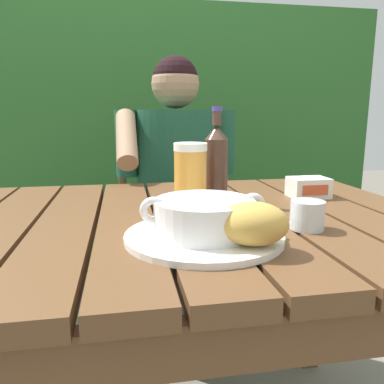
% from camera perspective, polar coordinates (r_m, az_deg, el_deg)
% --- Properties ---
extents(dining_table, '(1.18, 0.85, 0.73)m').
position_cam_1_polar(dining_table, '(0.92, -1.18, -9.37)').
color(dining_table, brown).
rests_on(dining_table, ground_plane).
extents(hedge_backdrop, '(2.88, 0.89, 2.65)m').
position_cam_1_polar(hedge_backdrop, '(2.61, -10.72, 13.96)').
color(hedge_backdrop, '#2A5D27').
rests_on(hedge_backdrop, ground_plane).
extents(chair_near_diner, '(0.48, 0.43, 0.92)m').
position_cam_1_polar(chair_near_diner, '(1.80, -3.01, -4.63)').
color(chair_near_diner, '#50341E').
rests_on(chair_near_diner, ground_plane).
extents(person_eating, '(0.48, 0.47, 1.19)m').
position_cam_1_polar(person_eating, '(1.55, -2.27, 1.85)').
color(person_eating, '#1D5039').
rests_on(person_eating, ground_plane).
extents(serving_plate, '(0.30, 0.30, 0.01)m').
position_cam_1_polar(serving_plate, '(0.72, 1.79, -6.57)').
color(serving_plate, white).
rests_on(serving_plate, dining_table).
extents(soup_bowl, '(0.24, 0.19, 0.07)m').
position_cam_1_polar(soup_bowl, '(0.71, 1.81, -3.52)').
color(soup_bowl, white).
rests_on(soup_bowl, serving_plate).
extents(bread_roll, '(0.14, 0.12, 0.07)m').
position_cam_1_polar(bread_roll, '(0.65, 9.07, -4.67)').
color(bread_roll, gold).
rests_on(bread_roll, serving_plate).
extents(beer_glass, '(0.08, 0.08, 0.16)m').
position_cam_1_polar(beer_glass, '(0.91, -0.24, 2.22)').
color(beer_glass, gold).
rests_on(beer_glass, dining_table).
extents(beer_bottle, '(0.06, 0.06, 0.25)m').
position_cam_1_polar(beer_bottle, '(0.99, 3.63, 4.27)').
color(beer_bottle, '#482F24').
rests_on(beer_bottle, dining_table).
extents(water_glass_small, '(0.07, 0.07, 0.06)m').
position_cam_1_polar(water_glass_small, '(0.81, 16.80, -3.31)').
color(water_glass_small, silver).
rests_on(water_glass_small, dining_table).
extents(butter_tub, '(0.11, 0.08, 0.06)m').
position_cam_1_polar(butter_tub, '(1.12, 16.95, 0.65)').
color(butter_tub, white).
rests_on(butter_tub, dining_table).
extents(table_knife, '(0.16, 0.07, 0.01)m').
position_cam_1_polar(table_knife, '(0.83, 11.12, -4.42)').
color(table_knife, silver).
rests_on(table_knife, dining_table).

